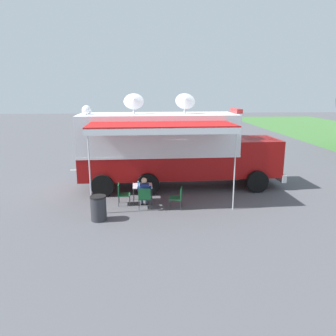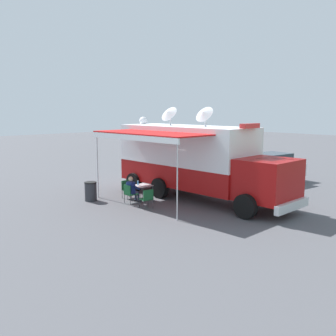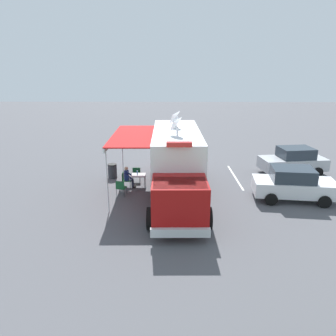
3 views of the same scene
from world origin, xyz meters
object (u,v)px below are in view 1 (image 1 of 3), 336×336
folding_table (142,187)px  seated_responder (144,192)px  trash_bin (99,208)px  car_behind_truck (105,144)px  water_bottle (138,184)px  folding_chair_at_table (144,196)px  car_far_corner (170,147)px  command_truck (174,147)px  folding_chair_spare_by_truck (178,196)px  folding_chair_beside_table (122,193)px

folding_table → seated_responder: bearing=6.5°
trash_bin → car_behind_truck: (-11.81, -1.06, 0.42)m
water_bottle → car_behind_truck: bearing=-166.2°
folding_chair_at_table → car_behind_truck: size_ratio=0.20×
car_far_corner → car_behind_truck: bearing=-109.5°
command_truck → trash_bin: size_ratio=10.48×
car_behind_truck → car_far_corner: same height
command_truck → trash_bin: (4.02, -3.07, -1.49)m
trash_bin → folding_table: bearing=139.3°
command_truck → folding_chair_spare_by_truck: bearing=-1.9°
water_bottle → trash_bin: size_ratio=0.25×
command_truck → folding_chair_spare_by_truck: 3.34m
command_truck → car_far_corner: bearing=177.0°
command_truck → folding_chair_beside_table: command_truck is taller
folding_chair_spare_by_truck → car_far_corner: car_far_corner is taller
trash_bin → car_behind_truck: size_ratio=0.21×
trash_bin → water_bottle: bearing=141.1°
command_truck → trash_bin: bearing=-37.4°
water_bottle → folding_table: bearing=117.9°
seated_responder → folding_chair_at_table: bearing=1.0°
folding_chair_beside_table → seated_responder: seated_responder is taller
car_behind_truck → command_truck: bearing=27.9°
command_truck → folding_chair_beside_table: (2.41, -2.35, -1.43)m
folding_table → car_behind_truck: bearing=-165.2°
folding_chair_beside_table → car_far_corner: (-8.62, 2.67, 0.37)m
water_bottle → car_far_corner: (-8.48, 1.99, 0.05)m
folding_table → folding_chair_at_table: 0.82m
folding_chair_at_table → seated_responder: (-0.19, -0.00, 0.14)m
folding_chair_beside_table → seated_responder: size_ratio=0.70×
folding_chair_at_table → seated_responder: size_ratio=0.70×
folding_table → seated_responder: size_ratio=0.65×
folding_table → trash_bin: trash_bin is taller
folding_chair_at_table → folding_chair_beside_table: size_ratio=1.00×
folding_chair_at_table → car_behind_truck: car_behind_truck is taller
folding_chair_beside_table → car_behind_truck: bearing=-170.1°
folding_chair_beside_table → water_bottle: bearing=101.4°
folding_chair_beside_table → car_behind_truck: (-10.20, -1.79, 0.37)m
trash_bin → car_behind_truck: car_behind_truck is taller
folding_chair_at_table → folding_chair_spare_by_truck: bearing=88.4°
folding_table → trash_bin: bearing=-40.7°
car_far_corner → water_bottle: bearing=-13.2°
folding_chair_at_table → seated_responder: seated_responder is taller
folding_table → car_behind_truck: 10.32m
seated_responder → car_far_corner: 9.17m
water_bottle → car_behind_truck: car_behind_truck is taller
folding_chair_at_table → trash_bin: (1.03, -1.65, -0.06)m
water_bottle → trash_bin: bearing=-38.9°
folding_chair_at_table → folding_chair_spare_by_truck: same height
seated_responder → car_behind_truck: car_behind_truck is taller
seated_responder → trash_bin: bearing=-53.4°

